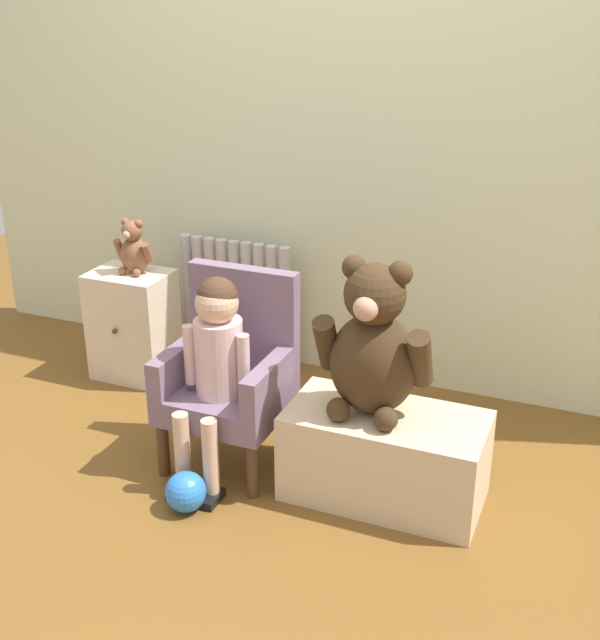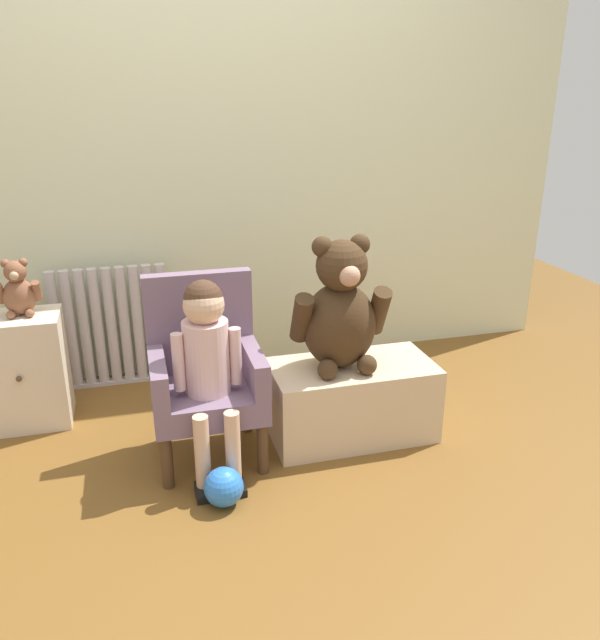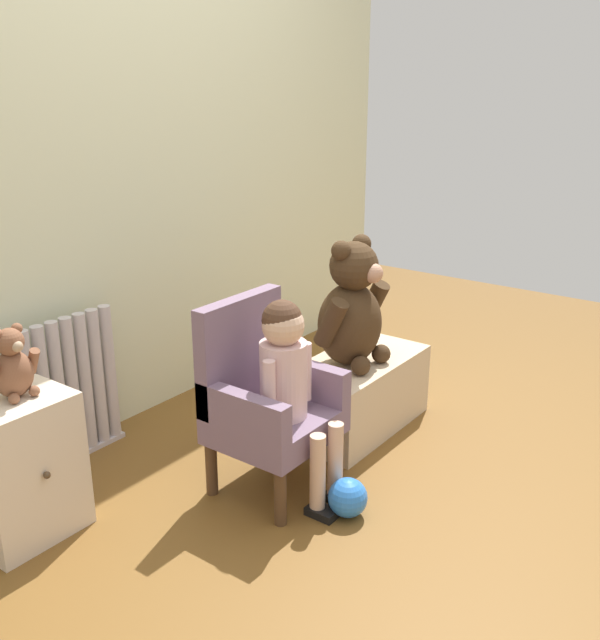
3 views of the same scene
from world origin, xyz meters
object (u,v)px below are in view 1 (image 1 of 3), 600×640
at_px(low_bench, 385,456).
at_px(large_teddy_bear, 373,347).
at_px(small_teddy_bear, 134,249).
at_px(toy_ball, 186,492).
at_px(radiator, 236,304).
at_px(small_dresser, 133,325).
at_px(child_armchair, 232,372).
at_px(child_figure, 215,350).

relative_size(low_bench, large_teddy_bear, 1.25).
xyz_separation_m(small_teddy_bear, toy_ball, (0.70, -0.82, -0.53)).
height_order(radiator, small_teddy_bear, small_teddy_bear).
distance_m(radiator, small_teddy_bear, 0.53).
distance_m(low_bench, toy_ball, 0.69).
height_order(radiator, small_dresser, radiator).
bearing_deg(low_bench, child_armchair, 176.98).
relative_size(small_dresser, toy_ball, 3.51).
xyz_separation_m(low_bench, small_teddy_bear, (-1.29, 0.49, 0.44)).
xyz_separation_m(low_bench, toy_ball, (-0.59, -0.34, -0.09)).
bearing_deg(low_bench, toy_ball, -150.50).
relative_size(large_teddy_bear, small_teddy_bear, 2.25).
height_order(child_armchair, small_teddy_bear, small_teddy_bear).
height_order(radiator, large_teddy_bear, large_teddy_bear).
distance_m(large_teddy_bear, toy_ball, 0.80).
xyz_separation_m(radiator, large_teddy_bear, (0.90, -0.77, 0.26)).
bearing_deg(large_teddy_bear, toy_ball, -147.56).
distance_m(radiator, small_dresser, 0.47).
height_order(large_teddy_bear, small_teddy_bear, large_teddy_bear).
bearing_deg(low_bench, child_figure, -172.20).
bearing_deg(small_dresser, child_figure, -37.63).
height_order(small_dresser, child_figure, child_figure).
height_order(small_dresser, large_teddy_bear, large_teddy_bear).
bearing_deg(child_figure, small_teddy_bear, 140.64).
relative_size(child_figure, small_teddy_bear, 3.10).
xyz_separation_m(radiator, low_bench, (0.96, -0.77, -0.14)).
height_order(child_figure, large_teddy_bear, large_teddy_bear).
distance_m(small_dresser, child_armchair, 0.85).
bearing_deg(toy_ball, child_figure, 90.82).
relative_size(large_teddy_bear, toy_ball, 3.85).
bearing_deg(small_teddy_bear, large_teddy_bear, -21.41).
xyz_separation_m(radiator, child_figure, (0.36, -0.85, 0.19)).
height_order(child_figure, low_bench, child_figure).
bearing_deg(small_dresser, child_armchair, -31.56).
distance_m(child_armchair, toy_ball, 0.46).
relative_size(child_armchair, child_figure, 0.96).
xyz_separation_m(small_dresser, child_figure, (0.72, -0.56, 0.24)).
bearing_deg(low_bench, small_teddy_bear, 159.26).
height_order(radiator, child_armchair, child_armchair).
bearing_deg(large_teddy_bear, radiator, 139.49).
distance_m(child_figure, low_bench, 0.69).
bearing_deg(low_bench, small_dresser, 160.19).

